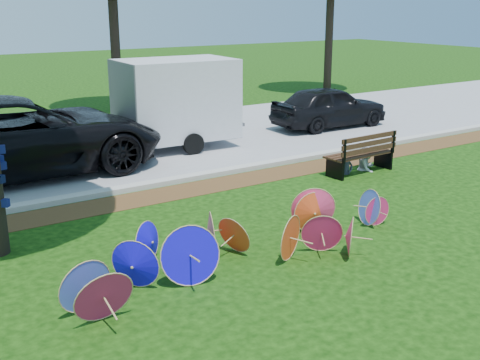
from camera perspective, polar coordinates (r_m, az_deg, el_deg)
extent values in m
plane|color=black|center=(9.66, 4.05, -8.43)|extent=(90.00, 90.00, 0.00)
cube|color=#472D16|center=(13.27, -7.74, -1.47)|extent=(90.00, 1.00, 0.01)
cube|color=#B7B5AD|center=(13.86, -9.00, -0.50)|extent=(90.00, 0.30, 0.12)
cube|color=gray|center=(17.62, -14.61, 2.64)|extent=(90.00, 8.00, 0.01)
cone|color=#CB215A|center=(10.23, 7.73, -4.92)|extent=(0.73, 0.59, 0.72)
cone|color=#1309E3|center=(9.08, -4.85, -6.95)|extent=(0.98, 0.52, 0.93)
cone|color=#1309E3|center=(8.98, -10.05, -7.97)|extent=(0.64, 0.70, 0.78)
cone|color=#F4386D|center=(10.15, 10.22, -5.31)|extent=(0.57, 0.57, 0.69)
cone|color=#DB4519|center=(9.87, 4.52, -5.44)|extent=(0.75, 0.51, 0.78)
cone|color=#CB215A|center=(8.18, -12.94, -10.48)|extent=(0.85, 0.43, 0.82)
cone|color=#D35A79|center=(10.22, -2.89, -4.87)|extent=(0.43, 0.69, 0.69)
cone|color=#4864DD|center=(8.51, -14.67, -9.61)|extent=(0.83, 0.38, 0.80)
cone|color=#CB215A|center=(11.66, 12.75, -2.84)|extent=(0.58, 0.15, 0.57)
cone|color=#4864DD|center=(11.66, 12.34, -2.48)|extent=(0.39, 0.74, 0.71)
cone|color=#F4386D|center=(11.10, 7.00, -2.80)|extent=(0.85, 0.60, 0.85)
cone|color=#DB4519|center=(10.12, -0.41, -5.11)|extent=(0.47, 0.73, 0.68)
cone|color=#1309E3|center=(9.84, -8.55, -5.88)|extent=(0.68, 0.55, 0.71)
cone|color=#DB4519|center=(11.05, 6.97, -3.10)|extent=(0.77, 0.22, 0.77)
imported|color=black|center=(15.43, -20.25, 3.89)|extent=(7.01, 3.33, 1.93)
imported|color=black|center=(20.54, 8.47, 6.89)|extent=(4.14, 1.76, 1.40)
cube|color=silver|center=(17.41, -6.04, 7.66)|extent=(3.27, 2.15, 2.83)
imported|color=#3B3F50|center=(14.91, 10.12, 2.62)|extent=(0.42, 0.29, 1.11)
imported|color=silver|center=(15.37, 12.04, 3.23)|extent=(0.74, 0.66, 1.26)
cylinder|color=black|center=(23.60, -11.75, 12.37)|extent=(0.36, 0.36, 5.00)
cylinder|color=black|center=(28.65, 8.44, 13.21)|extent=(0.36, 0.36, 5.00)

